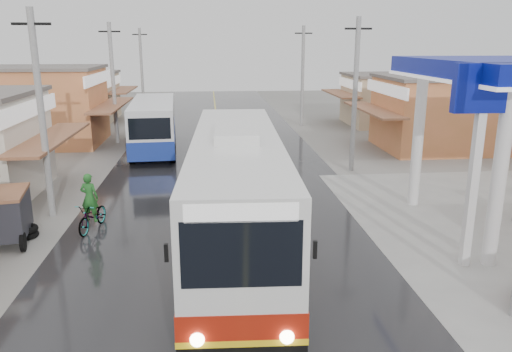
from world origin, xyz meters
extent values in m
plane|color=slate|center=(0.00, 0.00, 0.00)|extent=(120.00, 120.00, 0.00)
cube|color=black|center=(0.00, 15.00, 0.01)|extent=(12.00, 90.00, 0.02)
cube|color=#D8CC4C|center=(0.00, 15.00, 0.02)|extent=(0.15, 90.00, 0.01)
cylinder|color=white|center=(8.00, 9.00, 2.75)|extent=(0.44, 0.44, 5.50)
cylinder|color=white|center=(8.00, 3.00, 2.75)|extent=(0.44, 0.44, 5.50)
cube|color=white|center=(7.20, 3.00, 3.00)|extent=(0.25, 0.25, 6.00)
cube|color=#0A158C|center=(7.20, 3.00, 5.50)|extent=(1.80, 0.30, 1.40)
cube|color=silver|center=(0.23, 5.00, 2.24)|extent=(3.26, 13.24, 3.23)
cube|color=black|center=(0.23, 5.00, 0.51)|extent=(3.28, 13.26, 0.33)
cube|color=#A01C0D|center=(0.23, 5.00, 1.06)|extent=(3.30, 13.28, 0.60)
cube|color=yellow|center=(0.23, 5.00, 0.70)|extent=(3.31, 13.29, 0.15)
cube|color=black|center=(0.25, 5.55, 2.59)|extent=(3.19, 10.50, 1.09)
cube|color=black|center=(-0.03, -1.51, 2.70)|extent=(2.44, 0.22, 1.42)
cube|color=black|center=(0.49, 11.51, 2.70)|extent=(2.44, 0.22, 1.20)
cube|color=white|center=(-0.03, -1.51, 3.58)|extent=(2.24, 0.21, 0.38)
cube|color=silver|center=(0.23, 5.00, 4.02)|extent=(1.44, 3.33, 0.33)
cylinder|color=black|center=(-1.17, 0.45, 0.62)|extent=(0.43, 1.22, 1.20)
cylinder|color=black|center=(1.26, 0.36, 0.62)|extent=(0.43, 1.22, 1.20)
cylinder|color=black|center=(-0.82, 9.21, 0.62)|extent=(0.43, 1.22, 1.20)
cylinder|color=black|center=(1.61, 9.11, 0.62)|extent=(0.43, 1.22, 1.20)
sphere|color=#FFF2CC|center=(-0.96, -1.55, 0.84)|extent=(0.32, 0.32, 0.31)
sphere|color=#FFF2CC|center=(0.90, -1.62, 0.84)|extent=(0.32, 0.32, 0.31)
cube|color=black|center=(-1.54, -1.20, 2.65)|extent=(0.08, 0.08, 0.38)
cube|color=black|center=(1.50, -1.32, 2.65)|extent=(0.08, 0.08, 0.38)
cube|color=silver|center=(-4.13, 21.01, 1.87)|extent=(3.13, 9.66, 2.64)
cube|color=#1C359E|center=(-4.13, 21.01, 0.97)|extent=(3.18, 9.70, 1.06)
cube|color=black|center=(-4.13, 21.01, 2.24)|extent=(3.07, 8.08, 0.95)
cube|color=black|center=(-3.84, 16.31, 2.24)|extent=(2.24, 0.26, 1.16)
cylinder|color=black|center=(-5.07, 17.56, 0.55)|extent=(0.38, 1.08, 1.06)
cylinder|color=black|center=(-2.77, 17.70, 0.55)|extent=(0.38, 1.08, 1.06)
cylinder|color=black|center=(-5.49, 24.31, 0.55)|extent=(0.38, 1.08, 1.06)
cylinder|color=black|center=(-3.20, 24.46, 0.55)|extent=(0.38, 1.08, 1.06)
imported|color=black|center=(-5.00, 7.24, 0.54)|extent=(1.20, 2.18, 1.09)
imported|color=#206123|center=(-5.00, 7.00, 1.33)|extent=(0.74, 0.58, 1.81)
cube|color=#26262D|center=(-7.70, 6.28, 1.02)|extent=(1.76, 2.37, 1.40)
cube|color=brown|center=(-7.70, 6.28, 1.78)|extent=(1.82, 2.43, 0.11)
cylinder|color=black|center=(-6.90, 5.43, 0.32)|extent=(0.24, 0.66, 0.65)
torus|color=black|center=(-7.22, 6.67, 0.11)|extent=(0.84, 0.84, 0.21)
torus|color=black|center=(-7.22, 6.67, 0.32)|extent=(0.84, 0.84, 0.21)
camera|label=1|loc=(-0.59, -10.66, 6.79)|focal=35.00mm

